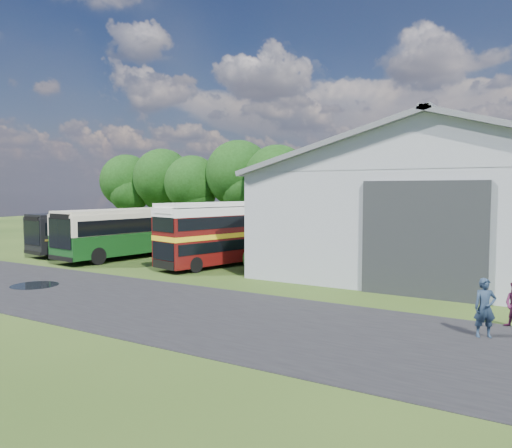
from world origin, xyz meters
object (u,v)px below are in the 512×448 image
Objects in this scene: bus_green_single at (140,231)px; bus_maroon_double at (224,234)px; storage_shed at (468,197)px; bus_dark_single at (103,230)px; visitor_a at (485,308)px.

bus_green_single is 7.35m from bus_maroon_double.
storage_shed is at bearing 30.11° from bus_green_single.
bus_dark_single is 28.41m from visitor_a.
storage_shed is 17.47m from visitor_a.
visitor_a is at bearing -14.01° from bus_maroon_double.
visitor_a is at bearing -13.23° from bus_green_single.
visitor_a is (15.54, -8.06, -0.99)m from bus_maroon_double.
storage_shed is 2.69× the size of bus_maroon_double.
storage_shed is at bearing 73.21° from visitor_a.
bus_maroon_double reaches higher than bus_green_single.
storage_shed is 25.42m from bus_dark_single.
visitor_a is at bearing -79.80° from storage_shed.
bus_maroon_double is (7.34, -0.34, 0.16)m from bus_green_single.
bus_green_single is 4.15m from bus_dark_single.
bus_dark_single is 5.93× the size of visitor_a.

